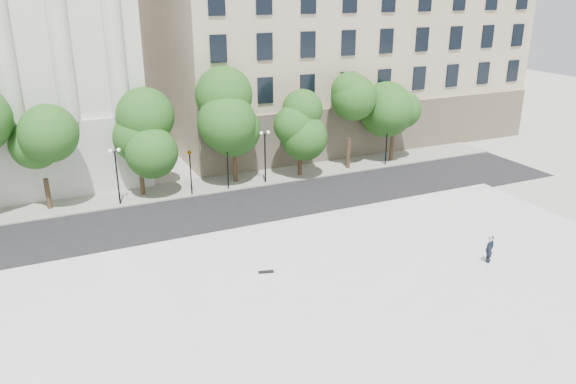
% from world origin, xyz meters
% --- Properties ---
extents(ground, '(160.00, 160.00, 0.00)m').
position_xyz_m(ground, '(0.00, 0.00, 0.00)').
color(ground, '#ACAAA2').
rests_on(ground, ground).
extents(plaza, '(44.00, 22.00, 0.45)m').
position_xyz_m(plaza, '(0.00, 3.00, 0.23)').
color(plaza, white).
rests_on(plaza, ground).
extents(street, '(60.00, 8.00, 0.02)m').
position_xyz_m(street, '(0.00, 18.00, 0.01)').
color(street, black).
rests_on(street, ground).
extents(far_sidewalk, '(60.00, 4.00, 0.12)m').
position_xyz_m(far_sidewalk, '(0.00, 24.00, 0.06)').
color(far_sidewalk, '#9D9B91').
rests_on(far_sidewalk, ground).
extents(building_east, '(36.00, 26.15, 23.00)m').
position_xyz_m(building_east, '(20.00, 38.91, 11.14)').
color(building_east, '#C3B195').
rests_on(building_east, ground).
extents(traffic_light_west, '(0.55, 1.62, 4.14)m').
position_xyz_m(traffic_light_west, '(0.19, 22.30, 3.63)').
color(traffic_light_west, black).
rests_on(traffic_light_west, ground).
extents(traffic_light_east, '(0.75, 1.79, 4.21)m').
position_xyz_m(traffic_light_east, '(3.19, 22.30, 3.71)').
color(traffic_light_east, black).
rests_on(traffic_light_east, ground).
extents(person_lying, '(0.76, 1.66, 0.44)m').
position_xyz_m(person_lying, '(12.35, 3.34, 0.67)').
color(person_lying, black).
rests_on(person_lying, plaza).
extents(skateboard, '(0.90, 0.44, 0.09)m').
position_xyz_m(skateboard, '(0.29, 7.55, 0.49)').
color(skateboard, black).
rests_on(skateboard, plaza).
extents(street_trees, '(46.47, 5.10, 8.19)m').
position_xyz_m(street_trees, '(-1.64, 23.57, 5.19)').
color(street_trees, '#382619').
rests_on(street_trees, ground).
extents(lamp_posts, '(36.96, 0.28, 4.47)m').
position_xyz_m(lamp_posts, '(0.78, 22.60, 2.98)').
color(lamp_posts, black).
rests_on(lamp_posts, ground).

